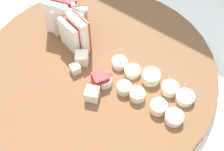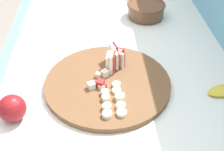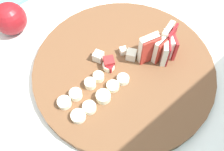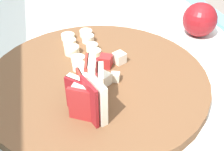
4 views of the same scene
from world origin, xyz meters
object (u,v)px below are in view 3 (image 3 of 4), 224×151
at_px(cutting_board, 124,68).
at_px(banana_slice_rows, 94,91).
at_px(apple_wedge_fan, 160,46).
at_px(apple_dice_pile, 114,58).
at_px(whole_apple, 10,19).

bearing_deg(cutting_board, banana_slice_rows, 6.25).
bearing_deg(apple_wedge_fan, cutting_board, -18.95).
height_order(apple_dice_pile, whole_apple, whole_apple).
bearing_deg(apple_wedge_fan, apple_dice_pile, -30.70).
height_order(apple_dice_pile, banana_slice_rows, apple_dice_pile).
xyz_separation_m(apple_dice_pile, banana_slice_rows, (0.08, 0.03, -0.00)).
height_order(cutting_board, banana_slice_rows, banana_slice_rows).
relative_size(apple_wedge_fan, banana_slice_rows, 0.65).
bearing_deg(banana_slice_rows, apple_wedge_fan, 174.21).
bearing_deg(whole_apple, banana_slice_rows, 96.76).
distance_m(cutting_board, banana_slice_rows, 0.09).
relative_size(cutting_board, whole_apple, 5.12).
distance_m(cutting_board, whole_apple, 0.29).
relative_size(cutting_board, banana_slice_rows, 2.65).
height_order(apple_wedge_fan, banana_slice_rows, apple_wedge_fan).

